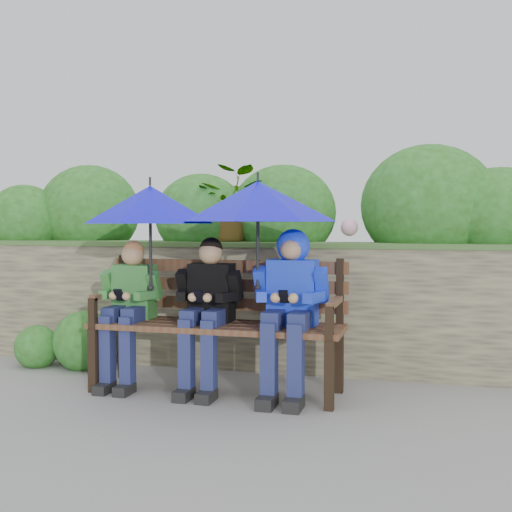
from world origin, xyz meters
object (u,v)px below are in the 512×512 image
(boy_left, at_px, (129,303))
(umbrella_right, at_px, (258,201))
(boy_middle, at_px, (207,304))
(boy_right, at_px, (290,297))
(park_bench, at_px, (220,315))
(umbrella_left, at_px, (150,205))

(boy_left, height_order, umbrella_right, umbrella_right)
(boy_middle, bearing_deg, boy_left, 179.73)
(boy_right, bearing_deg, park_bench, 172.24)
(umbrella_left, height_order, umbrella_right, umbrella_right)
(umbrella_left, bearing_deg, umbrella_right, 1.03)
(umbrella_left, distance_m, umbrella_right, 0.79)
(boy_left, height_order, umbrella_left, umbrella_left)
(boy_middle, relative_size, umbrella_left, 1.15)
(park_bench, distance_m, boy_middle, 0.13)
(park_bench, xyz_separation_m, boy_right, (0.52, -0.07, 0.15))
(umbrella_left, bearing_deg, boy_middle, 2.92)
(boy_middle, height_order, boy_right, boy_right)
(park_bench, relative_size, umbrella_right, 1.66)
(park_bench, distance_m, boy_right, 0.55)
(park_bench, bearing_deg, boy_right, -7.76)
(park_bench, distance_m, boy_left, 0.68)
(boy_left, relative_size, boy_middle, 0.97)
(boy_left, xyz_separation_m, boy_right, (1.19, 0.00, 0.08))
(boy_left, height_order, boy_right, boy_right)
(umbrella_right, bearing_deg, boy_right, 3.54)
(boy_middle, height_order, umbrella_left, umbrella_left)
(boy_middle, bearing_deg, boy_right, 0.64)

